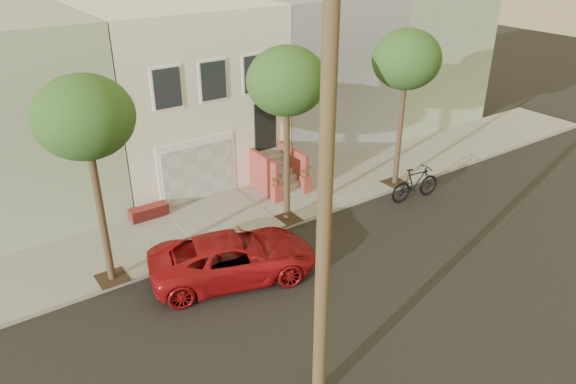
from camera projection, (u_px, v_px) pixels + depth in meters
ground at (332, 283)px, 16.56m from camera, size 90.00×90.00×0.00m
sidewalk at (243, 213)px, 20.47m from camera, size 40.00×3.70×0.15m
house_row at (171, 86)px, 23.19m from camera, size 33.10×11.70×7.00m
tree_left at (84, 119)px, 14.30m from camera, size 2.70×2.57×6.30m
tree_mid at (287, 82)px, 17.61m from camera, size 2.70×2.57×6.30m
tree_right at (407, 60)px, 20.42m from camera, size 2.70×2.57×6.30m
pickup_truck at (234, 257)px, 16.59m from camera, size 5.57×3.68×1.42m
motorcycle at (415, 183)px, 21.36m from camera, size 2.35×0.89×1.38m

